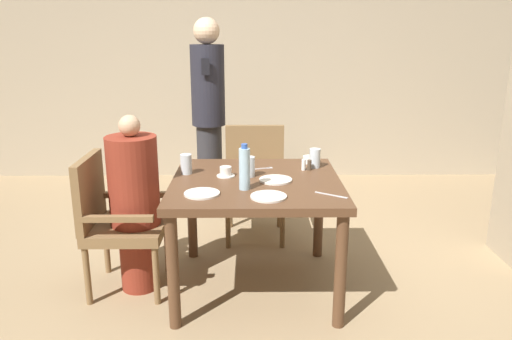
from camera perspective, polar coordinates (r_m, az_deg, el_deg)
ground_plane at (r=3.45m, az=0.01°, el=-13.11°), size 16.00×16.00×0.00m
wall_back at (r=5.71m, az=-0.28°, el=13.11°), size 8.00×0.06×2.80m
dining_table at (r=3.19m, az=0.01°, el=-2.82°), size 1.07×1.06×0.75m
chair_left_side at (r=3.36m, az=-15.86°, el=-5.22°), size 0.49×0.49×0.90m
diner_in_left_chair at (r=3.29m, az=-13.68°, el=-3.64°), size 0.32×0.32×1.17m
chair_far_side at (r=4.10m, az=-0.12°, el=-0.76°), size 0.49×0.49×0.90m
standing_host at (r=4.55m, az=-5.45°, el=6.66°), size 0.30×0.34×1.77m
plate_main_left at (r=3.14m, az=2.26°, el=-1.13°), size 0.21×0.21×0.01m
plate_main_right at (r=2.83m, az=1.45°, el=-3.04°), size 0.21×0.21×0.01m
plate_dessert_center at (r=2.90m, az=-6.20°, el=-2.69°), size 0.21×0.21×0.01m
teacup_with_saucer at (r=3.23m, az=-3.49°, el=-0.25°), size 0.12×0.12×0.07m
bowl_small at (r=3.58m, az=6.26°, el=1.19°), size 0.11×0.11×0.05m
water_bottle at (r=2.94m, az=-1.32°, el=0.20°), size 0.07×0.07×0.28m
glass_tall_near at (r=3.45m, az=6.74°, el=1.36°), size 0.08×0.08×0.13m
glass_tall_mid at (r=3.21m, az=-0.80°, el=0.38°), size 0.08×0.08×0.13m
glass_tall_far at (r=3.31m, az=-7.99°, el=0.67°), size 0.08×0.08×0.13m
salt_shaker at (r=3.38m, az=5.46°, el=0.59°), size 0.03×0.03×0.07m
pepper_shaker at (r=3.39m, az=6.12°, el=0.56°), size 0.03×0.03×0.07m
fork_beside_plate at (r=3.41m, az=0.68°, el=0.17°), size 0.19×0.07×0.00m
knife_beside_plate at (r=2.90m, az=8.78°, el=-2.88°), size 0.18×0.12×0.00m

